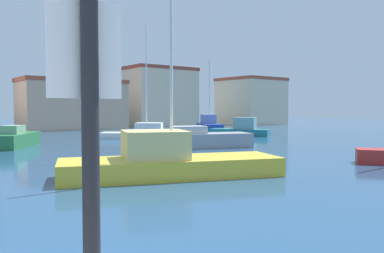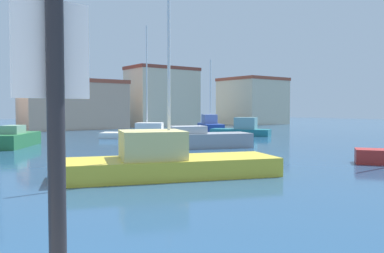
{
  "view_description": "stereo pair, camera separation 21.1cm",
  "coord_description": "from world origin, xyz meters",
  "px_view_note": "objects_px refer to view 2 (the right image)",
  "views": [
    {
      "loc": [
        -0.57,
        -4.48,
        2.73
      ],
      "look_at": [
        17.7,
        19.53,
        1.33
      ],
      "focal_mm": 37.22,
      "sensor_mm": 36.0,
      "label": 1
    },
    {
      "loc": [
        -0.4,
        -4.6,
        2.73
      ],
      "look_at": [
        17.7,
        19.53,
        1.33
      ],
      "focal_mm": 37.22,
      "sensor_mm": 36.0,
      "label": 2
    }
  ],
  "objects_px": {
    "motorboat_teal_distant_east": "(242,129)",
    "motorboat_green_mid_harbor": "(15,139)",
    "sailboat_blue_distant_north": "(210,125)",
    "sailboat_yellow_inner_mooring": "(165,161)",
    "motorboat_grey_far_left": "(198,139)",
    "sailboat_white_far_right": "(148,133)"
  },
  "relations": [
    {
      "from": "motorboat_teal_distant_east",
      "to": "sailboat_yellow_inner_mooring",
      "type": "distance_m",
      "value": 24.43
    },
    {
      "from": "motorboat_green_mid_harbor",
      "to": "sailboat_yellow_inner_mooring",
      "type": "bearing_deg",
      "value": -84.04
    },
    {
      "from": "motorboat_teal_distant_east",
      "to": "motorboat_green_mid_harbor",
      "type": "distance_m",
      "value": 20.82
    },
    {
      "from": "sailboat_blue_distant_north",
      "to": "motorboat_grey_far_left",
      "type": "bearing_deg",
      "value": -131.96
    },
    {
      "from": "motorboat_grey_far_left",
      "to": "sailboat_white_far_right",
      "type": "relative_size",
      "value": 0.73
    },
    {
      "from": "motorboat_grey_far_left",
      "to": "sailboat_white_far_right",
      "type": "height_order",
      "value": "sailboat_white_far_right"
    },
    {
      "from": "motorboat_grey_far_left",
      "to": "sailboat_yellow_inner_mooring",
      "type": "relative_size",
      "value": 0.73
    },
    {
      "from": "motorboat_teal_distant_east",
      "to": "sailboat_blue_distant_north",
      "type": "height_order",
      "value": "sailboat_blue_distant_north"
    },
    {
      "from": "sailboat_white_far_right",
      "to": "sailboat_yellow_inner_mooring",
      "type": "relative_size",
      "value": 1.0
    },
    {
      "from": "motorboat_teal_distant_east",
      "to": "sailboat_yellow_inner_mooring",
      "type": "xyz_separation_m",
      "value": [
        -19.04,
        -15.31,
        0.03
      ]
    },
    {
      "from": "motorboat_teal_distant_east",
      "to": "sailboat_yellow_inner_mooring",
      "type": "relative_size",
      "value": 0.58
    },
    {
      "from": "sailboat_yellow_inner_mooring",
      "to": "sailboat_blue_distant_north",
      "type": "bearing_deg",
      "value": 47.13
    },
    {
      "from": "motorboat_green_mid_harbor",
      "to": "sailboat_blue_distant_north",
      "type": "distance_m",
      "value": 22.94
    },
    {
      "from": "motorboat_green_mid_harbor",
      "to": "sailboat_yellow_inner_mooring",
      "type": "relative_size",
      "value": 0.55
    },
    {
      "from": "sailboat_blue_distant_north",
      "to": "sailboat_yellow_inner_mooring",
      "type": "height_order",
      "value": "sailboat_yellow_inner_mooring"
    },
    {
      "from": "sailboat_white_far_right",
      "to": "sailboat_yellow_inner_mooring",
      "type": "height_order",
      "value": "same"
    },
    {
      "from": "sailboat_blue_distant_north",
      "to": "motorboat_teal_distant_east",
      "type": "bearing_deg",
      "value": -102.42
    },
    {
      "from": "sailboat_white_far_right",
      "to": "motorboat_green_mid_harbor",
      "type": "relative_size",
      "value": 1.8
    },
    {
      "from": "motorboat_grey_far_left",
      "to": "motorboat_green_mid_harbor",
      "type": "bearing_deg",
      "value": 139.79
    },
    {
      "from": "sailboat_blue_distant_north",
      "to": "sailboat_white_far_right",
      "type": "bearing_deg",
      "value": -159.41
    },
    {
      "from": "motorboat_grey_far_left",
      "to": "motorboat_teal_distant_east",
      "type": "distance_m",
      "value": 12.95
    },
    {
      "from": "motorboat_grey_far_left",
      "to": "sailboat_blue_distant_north",
      "type": "height_order",
      "value": "sailboat_blue_distant_north"
    }
  ]
}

